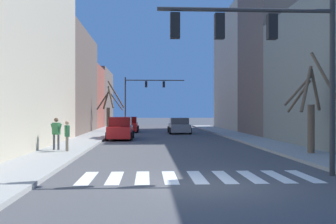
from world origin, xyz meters
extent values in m
plane|color=#4C4C4F|center=(0.00, 0.00, 0.00)|extent=(240.00, 240.00, 0.00)
cube|color=#BCB299|center=(-10.32, 12.88, 5.63)|extent=(6.00, 13.96, 11.27)
cube|color=#66564C|center=(-10.32, 26.67, 4.87)|extent=(6.00, 13.63, 9.74)
cube|color=#934C3D|center=(-10.32, 37.51, 3.85)|extent=(6.00, 8.04, 7.69)
cube|color=#66564C|center=(-10.32, 47.90, 4.13)|extent=(6.00, 12.75, 8.27)
cube|color=#66564C|center=(10.32, 22.76, 6.64)|extent=(6.00, 8.65, 13.27)
cube|color=#BCB299|center=(10.32, 34.04, 6.80)|extent=(6.00, 13.91, 13.60)
cube|color=white|center=(-3.60, 1.43, 0.00)|extent=(0.45, 2.60, 0.01)
cube|color=white|center=(-2.70, 1.43, 0.00)|extent=(0.45, 2.60, 0.01)
cube|color=white|center=(-1.80, 1.43, 0.00)|extent=(0.45, 2.60, 0.01)
cube|color=white|center=(-0.90, 1.43, 0.00)|extent=(0.45, 2.60, 0.01)
cube|color=white|center=(0.00, 1.43, 0.00)|extent=(0.45, 2.60, 0.01)
cube|color=white|center=(0.90, 1.43, 0.00)|extent=(0.45, 2.60, 0.01)
cube|color=white|center=(1.80, 1.43, 0.00)|extent=(0.45, 2.60, 0.01)
cube|color=white|center=(2.70, 1.43, 0.00)|extent=(0.45, 2.60, 0.01)
cube|color=white|center=(3.60, 1.43, 0.00)|extent=(0.45, 2.60, 0.01)
cylinder|color=#2D2D2D|center=(4.58, 1.46, 2.97)|extent=(0.18, 0.18, 5.94)
cylinder|color=#2D2D2D|center=(1.63, 1.46, 5.54)|extent=(5.90, 0.14, 0.14)
cube|color=black|center=(2.52, 1.46, 4.99)|extent=(0.32, 0.28, 0.84)
cube|color=black|center=(0.75, 1.46, 4.99)|extent=(0.32, 0.28, 0.84)
cube|color=black|center=(-0.73, 1.46, 4.99)|extent=(0.32, 0.28, 0.84)
cylinder|color=#2D2D2D|center=(-4.58, 41.65, 3.39)|extent=(0.18, 0.18, 6.78)
cylinder|color=#2D2D2D|center=(-0.59, 41.65, 6.38)|extent=(7.98, 0.14, 0.14)
cube|color=black|center=(-1.79, 41.65, 5.83)|extent=(0.32, 0.28, 0.84)
cube|color=black|center=(0.60, 41.65, 5.83)|extent=(0.32, 0.28, 0.84)
cube|color=red|center=(-3.71, 19.16, 0.60)|extent=(1.74, 4.87, 0.86)
cube|color=maroon|center=(-3.71, 19.16, 1.38)|extent=(1.60, 2.53, 0.70)
cylinder|color=black|center=(-4.60, 20.67, 0.32)|extent=(0.22, 0.64, 0.64)
cylinder|color=black|center=(-2.83, 20.67, 0.32)|extent=(0.22, 0.64, 0.64)
cylinder|color=black|center=(-4.60, 17.65, 0.32)|extent=(0.22, 0.64, 0.64)
cylinder|color=black|center=(-2.83, 17.65, 0.32)|extent=(0.22, 0.64, 0.64)
cube|color=gray|center=(1.50, 27.16, 0.55)|extent=(1.87, 4.62, 0.75)
cube|color=#464648|center=(1.50, 27.16, 1.23)|extent=(1.72, 2.40, 0.61)
cylinder|color=black|center=(0.55, 28.59, 0.32)|extent=(0.22, 0.64, 0.64)
cylinder|color=black|center=(2.46, 28.59, 0.32)|extent=(0.22, 0.64, 0.64)
cylinder|color=black|center=(0.55, 25.73, 0.32)|extent=(0.22, 0.64, 0.64)
cylinder|color=black|center=(2.46, 25.73, 0.32)|extent=(0.22, 0.64, 0.64)
cube|color=red|center=(-3.62, 29.73, 0.57)|extent=(1.92, 4.55, 0.79)
cube|color=maroon|center=(-3.62, 29.73, 1.29)|extent=(1.77, 2.37, 0.64)
cylinder|color=black|center=(-4.60, 31.14, 0.32)|extent=(0.22, 0.64, 0.64)
cylinder|color=black|center=(-2.65, 31.14, 0.32)|extent=(0.22, 0.64, 0.64)
cylinder|color=black|center=(-4.60, 28.32, 0.32)|extent=(0.22, 0.64, 0.64)
cylinder|color=black|center=(-2.65, 28.32, 0.32)|extent=(0.22, 0.64, 0.64)
cylinder|color=#4C4C51|center=(-6.30, 9.43, 0.55)|extent=(0.12, 0.12, 0.80)
cylinder|color=#4C4C51|center=(-6.56, 9.56, 0.55)|extent=(0.12, 0.12, 0.80)
cube|color=#337542|center=(-6.43, 9.50, 1.26)|extent=(0.45, 0.37, 0.63)
sphere|color=brown|center=(-6.43, 9.50, 1.72)|extent=(0.22, 0.22, 0.22)
cylinder|color=#337542|center=(-6.23, 9.40, 1.22)|extent=(0.28, 0.20, 0.61)
cylinder|color=#337542|center=(-6.63, 9.60, 1.22)|extent=(0.28, 0.20, 0.61)
cylinder|color=#7A705B|center=(-5.68, 8.67, 0.52)|extent=(0.11, 0.11, 0.73)
cylinder|color=#7A705B|center=(-5.77, 8.92, 0.52)|extent=(0.11, 0.11, 0.73)
cube|color=#337542|center=(-5.73, 8.79, 1.17)|extent=(0.31, 0.41, 0.58)
sphere|color=tan|center=(-5.73, 8.79, 1.59)|extent=(0.21, 0.21, 0.21)
cylinder|color=#337542|center=(-5.66, 8.60, 1.13)|extent=(0.16, 0.26, 0.56)
cylinder|color=#337542|center=(-5.80, 8.99, 1.13)|extent=(0.16, 0.26, 0.56)
cylinder|color=brown|center=(6.32, 7.25, 1.33)|extent=(0.34, 0.34, 2.35)
cylinder|color=brown|center=(5.74, 7.49, 3.18)|extent=(1.24, 0.64, 1.54)
cylinder|color=brown|center=(6.86, 6.84, 3.72)|extent=(1.22, 0.97, 2.71)
cylinder|color=brown|center=(5.95, 6.94, 3.25)|extent=(0.89, 0.77, 2.29)
cylinder|color=brown|center=(6.62, 7.47, 3.23)|extent=(0.76, 0.60, 2.07)
cylinder|color=brown|center=(5.96, 7.89, 2.90)|extent=(0.74, 1.42, 1.62)
cylinder|color=brown|center=(-5.69, 29.48, 1.35)|extent=(0.35, 0.35, 2.41)
cylinder|color=brown|center=(-6.24, 29.25, 3.22)|extent=(1.23, 0.65, 1.85)
cylinder|color=brown|center=(-4.89, 29.67, 3.92)|extent=(1.74, 0.55, 2.85)
cylinder|color=brown|center=(-5.38, 29.06, 3.63)|extent=(0.77, 1.02, 2.31)
cylinder|color=brown|center=(-5.95, 29.73, 3.30)|extent=(0.71, 0.67, 1.85)
cylinder|color=brown|center=(-4.94, 29.55, 3.31)|extent=(1.59, 0.27, 2.12)
camera|label=1|loc=(-1.65, -11.44, 2.17)|focal=42.00mm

